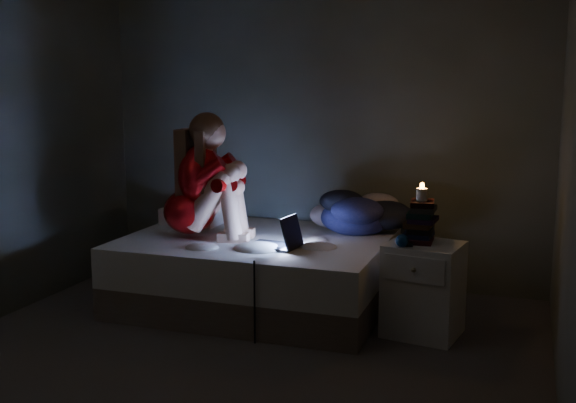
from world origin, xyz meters
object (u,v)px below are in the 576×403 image
at_px(laptop, 273,230).
at_px(candle, 422,197).
at_px(phone, 409,244).
at_px(woman, 189,175).
at_px(nightstand, 423,289).
at_px(bed, 257,271).

xyz_separation_m(laptop, candle, (0.98, 0.08, 0.26)).
bearing_deg(phone, woman, 158.48).
bearing_deg(nightstand, phone, -128.79).
bearing_deg(woman, candle, -8.35).
relative_size(bed, laptop, 5.46).
distance_m(woman, laptop, 0.75).
height_order(bed, candle, candle).
bearing_deg(phone, nightstand, 24.98).
bearing_deg(woman, nightstand, -9.71).
distance_m(bed, candle, 1.36).
bearing_deg(bed, candle, -7.90).
relative_size(nightstand, candle, 7.52).
bearing_deg(phone, laptop, 160.98).
xyz_separation_m(bed, candle, (1.20, -0.17, 0.64)).
bearing_deg(nightstand, woman, -172.35).
xyz_separation_m(bed, nightstand, (1.23, -0.21, 0.05)).
height_order(woman, laptop, woman).
relative_size(bed, nightstand, 3.06).
relative_size(nightstand, phone, 4.30).
bearing_deg(nightstand, bed, 179.89).
bearing_deg(woman, laptop, -16.07).
xyz_separation_m(bed, phone, (1.14, -0.29, 0.35)).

